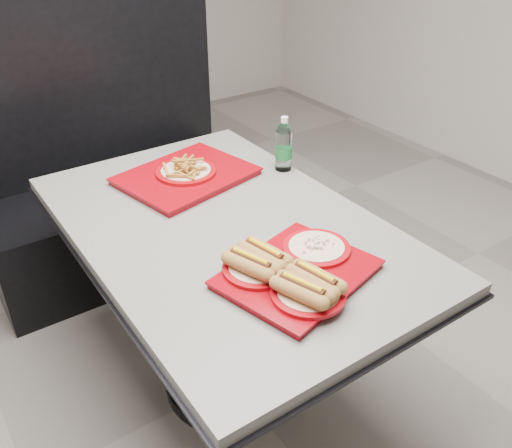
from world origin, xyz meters
TOP-DOWN VIEW (x-y plane):
  - ground at (0.00, 0.00)m, footprint 6.00×6.00m
  - diner_table at (0.00, 0.00)m, footprint 0.92×1.42m
  - booth_bench at (0.00, 1.09)m, footprint 1.30×0.57m
  - tray_near at (-0.00, -0.37)m, footprint 0.49×0.42m
  - tray_far at (0.05, 0.36)m, footprint 0.54×0.46m
  - water_bottle at (0.41, 0.22)m, footprint 0.07×0.07m

SIDE VIEW (x-z plane):
  - ground at x=0.00m, z-range 0.00..0.00m
  - booth_bench at x=0.00m, z-range -0.27..1.08m
  - diner_table at x=0.00m, z-range 0.21..0.96m
  - tray_far at x=0.05m, z-range 0.73..0.82m
  - tray_near at x=0.00m, z-range 0.74..0.83m
  - water_bottle at x=0.41m, z-range 0.74..0.95m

